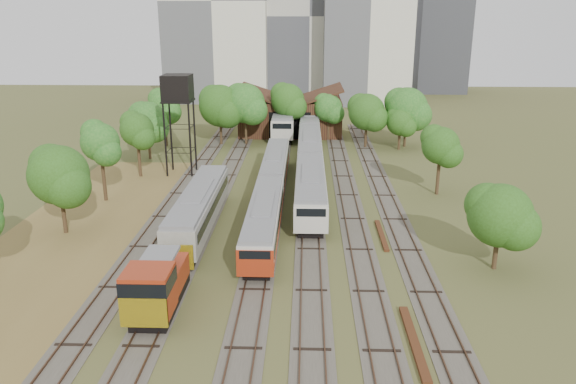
{
  "coord_description": "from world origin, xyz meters",
  "views": [
    {
      "loc": [
        1.52,
        -32.21,
        18.57
      ],
      "look_at": [
        -0.14,
        18.17,
        2.5
      ],
      "focal_mm": 35.0,
      "sensor_mm": 36.0,
      "label": 1
    }
  ],
  "objects_px": {
    "railcar_red_set": "(270,190)",
    "water_tower": "(177,91)",
    "railcar_green_set": "(310,149)",
    "shunter_locomotive": "(156,286)"
  },
  "relations": [
    {
      "from": "railcar_red_set",
      "to": "water_tower",
      "type": "height_order",
      "value": "water_tower"
    },
    {
      "from": "water_tower",
      "to": "railcar_green_set",
      "type": "bearing_deg",
      "value": 17.18
    },
    {
      "from": "shunter_locomotive",
      "to": "railcar_red_set",
      "type": "bearing_deg",
      "value": 74.13
    },
    {
      "from": "railcar_red_set",
      "to": "water_tower",
      "type": "distance_m",
      "value": 18.62
    },
    {
      "from": "railcar_green_set",
      "to": "water_tower",
      "type": "distance_m",
      "value": 18.13
    },
    {
      "from": "railcar_green_set",
      "to": "shunter_locomotive",
      "type": "height_order",
      "value": "shunter_locomotive"
    },
    {
      "from": "railcar_green_set",
      "to": "water_tower",
      "type": "relative_size",
      "value": 4.4
    },
    {
      "from": "railcar_green_set",
      "to": "shunter_locomotive",
      "type": "bearing_deg",
      "value": -104.75
    },
    {
      "from": "railcar_red_set",
      "to": "water_tower",
      "type": "relative_size",
      "value": 2.92
    },
    {
      "from": "railcar_green_set",
      "to": "shunter_locomotive",
      "type": "relative_size",
      "value": 6.43
    }
  ]
}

